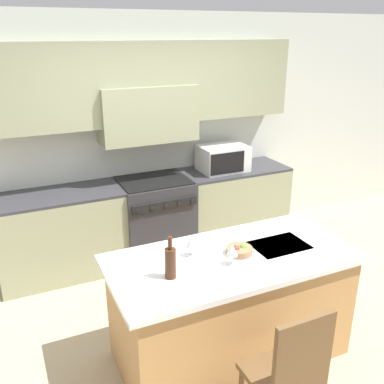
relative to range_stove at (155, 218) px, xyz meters
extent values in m
plane|color=tan|center=(0.00, -1.66, -0.47)|extent=(10.00, 10.00, 0.00)
cube|color=silver|center=(0.00, 0.36, 0.88)|extent=(10.00, 0.06, 2.70)
cube|color=gray|center=(0.00, 0.16, 1.51)|extent=(3.39, 0.34, 0.85)
cube|color=gray|center=(0.00, 0.13, 1.18)|extent=(1.06, 0.40, 0.60)
cube|color=gray|center=(-1.05, 0.02, -0.02)|extent=(1.30, 0.62, 0.89)
cube|color=#333338|center=(-1.05, 0.02, 0.44)|extent=(1.30, 0.62, 0.03)
cube|color=gray|center=(1.05, 0.02, -0.02)|extent=(1.30, 0.62, 0.89)
cube|color=#333338|center=(1.05, 0.02, 0.44)|extent=(1.30, 0.62, 0.03)
cube|color=#2D2D33|center=(0.00, 0.00, -0.01)|extent=(0.79, 0.66, 0.92)
cube|color=black|center=(0.00, 0.00, 0.46)|extent=(0.76, 0.61, 0.01)
cube|color=black|center=(0.00, -0.34, 0.29)|extent=(0.73, 0.02, 0.09)
cylinder|color=black|center=(-0.31, -0.35, 0.29)|extent=(0.04, 0.02, 0.04)
cylinder|color=black|center=(-0.15, -0.35, 0.29)|extent=(0.04, 0.02, 0.04)
cylinder|color=black|center=(0.00, -0.35, 0.29)|extent=(0.04, 0.02, 0.04)
cylinder|color=black|center=(0.15, -0.35, 0.29)|extent=(0.04, 0.02, 0.04)
cylinder|color=black|center=(0.31, -0.35, 0.29)|extent=(0.04, 0.02, 0.04)
cube|color=silver|center=(0.88, 0.02, 0.60)|extent=(0.55, 0.40, 0.30)
cube|color=black|center=(0.84, -0.18, 0.60)|extent=(0.43, 0.01, 0.25)
cube|color=#B7844C|center=(-0.03, -1.82, -0.04)|extent=(1.78, 0.83, 0.86)
cube|color=white|center=(-0.03, -1.82, 0.41)|extent=(1.89, 0.90, 0.04)
cube|color=#2D2D30|center=(0.39, -1.82, 0.43)|extent=(0.44, 0.32, 0.01)
cylinder|color=#B2B2B7|center=(0.39, -1.63, 0.43)|extent=(0.02, 0.02, 0.00)
cube|color=brown|center=(-0.10, -2.58, -0.02)|extent=(0.42, 0.40, 0.04)
cube|color=brown|center=(-0.10, -2.76, 0.27)|extent=(0.40, 0.04, 0.54)
cylinder|color=brown|center=(0.08, -2.41, -0.25)|extent=(0.04, 0.04, 0.43)
cylinder|color=#422314|center=(-0.57, -1.90, 0.54)|extent=(0.08, 0.08, 0.22)
cylinder|color=#422314|center=(-0.57, -1.90, 0.70)|extent=(0.03, 0.03, 0.09)
cylinder|color=white|center=(-0.10, -1.93, 0.44)|extent=(0.08, 0.08, 0.01)
cylinder|color=white|center=(-0.10, -1.93, 0.47)|extent=(0.01, 0.01, 0.07)
cone|color=white|center=(-0.10, -1.93, 0.55)|extent=(0.08, 0.08, 0.09)
cylinder|color=white|center=(-0.31, -1.69, 0.44)|extent=(0.08, 0.08, 0.01)
cylinder|color=white|center=(-0.31, -1.69, 0.47)|extent=(0.01, 0.01, 0.07)
cone|color=white|center=(-0.31, -1.69, 0.55)|extent=(0.08, 0.08, 0.09)
cylinder|color=#996B47|center=(0.03, -1.81, 0.46)|extent=(0.20, 0.20, 0.05)
sphere|color=red|center=(0.00, -1.81, 0.48)|extent=(0.06, 0.06, 0.06)
sphere|color=#66A83D|center=(0.07, -1.81, 0.48)|extent=(0.07, 0.07, 0.07)
camera|label=1|loc=(-1.50, -4.27, 2.02)|focal=40.00mm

